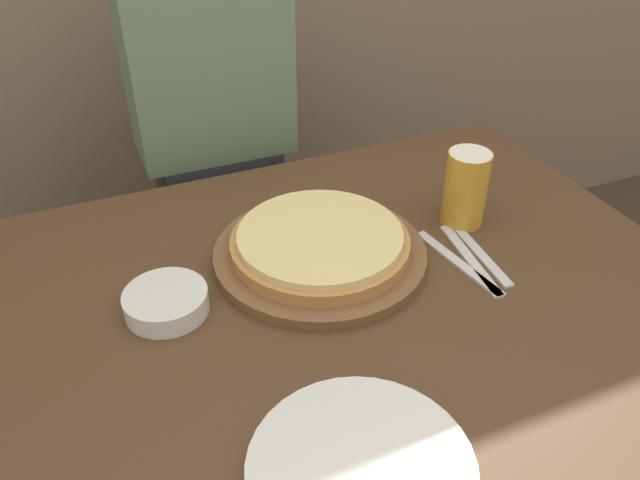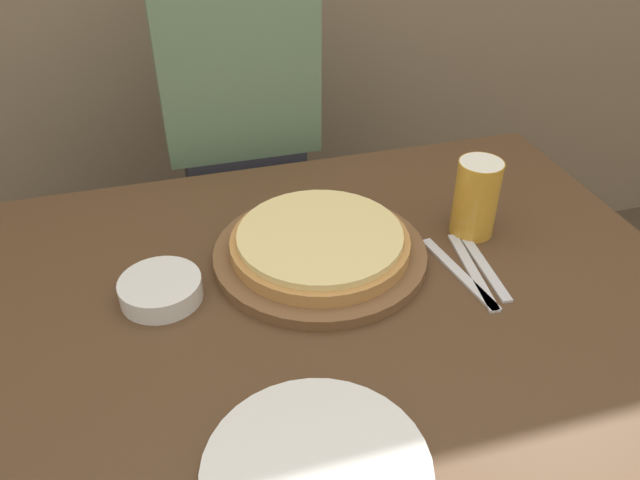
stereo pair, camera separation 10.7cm
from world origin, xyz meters
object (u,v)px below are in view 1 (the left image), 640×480
side_bowl (166,302)px  fork (458,263)px  dinner_plate (361,469)px  pizza_on_board (320,247)px  beer_glass (466,186)px  dinner_knife (470,259)px  spoon (482,256)px  diner_person (218,170)px

side_bowl → fork: 0.50m
dinner_plate → pizza_on_board: bearing=73.6°
beer_glass → dinner_plate: (-0.42, -0.42, -0.07)m
pizza_on_board → beer_glass: beer_glass is taller
side_bowl → dinner_plate: bearing=-68.2°
pizza_on_board → fork: 0.24m
beer_glass → fork: bearing=-125.2°
beer_glass → dinner_knife: bearing=-115.8°
beer_glass → spoon: beer_glass is taller
fork → dinner_plate: bearing=-137.7°
side_bowl → diner_person: (0.23, 0.57, -0.10)m
diner_person → spoon: bearing=-64.0°
dinner_plate → diner_person: bearing=85.5°
beer_glass → diner_person: (-0.34, 0.53, -0.16)m
pizza_on_board → side_bowl: pizza_on_board is taller
dinner_plate → dinner_knife: dinner_plate is taller
pizza_on_board → fork: bearing=-26.6°
spoon → dinner_plate: bearing=-141.6°
beer_glass → fork: beer_glass is taller
fork → diner_person: (-0.26, 0.64, -0.09)m
fork → spoon: (0.05, 0.00, 0.00)m
dinner_plate → spoon: (0.39, 0.31, -0.01)m
fork → beer_glass: bearing=54.8°
fork → dinner_knife: 0.03m
pizza_on_board → side_bowl: 0.28m
diner_person → beer_glass: bearing=-57.1°
fork → pizza_on_board: bearing=153.4°
beer_glass → diner_person: diner_person is taller
pizza_on_board → fork: pizza_on_board is taller
pizza_on_board → spoon: pizza_on_board is taller
beer_glass → diner_person: 0.65m
dinner_knife → diner_person: 0.71m
pizza_on_board → dinner_plate: pizza_on_board is taller
diner_person → dinner_knife: bearing=-65.8°
pizza_on_board → spoon: size_ratio=2.06×
side_bowl → spoon: 0.55m
fork → diner_person: size_ratio=0.16×
dinner_plate → spoon: 0.49m
pizza_on_board → dinner_knife: (0.24, -0.11, -0.02)m
pizza_on_board → beer_glass: bearing=0.8°
beer_glass → dinner_plate: size_ratio=0.53×
side_bowl → beer_glass: bearing=3.6°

